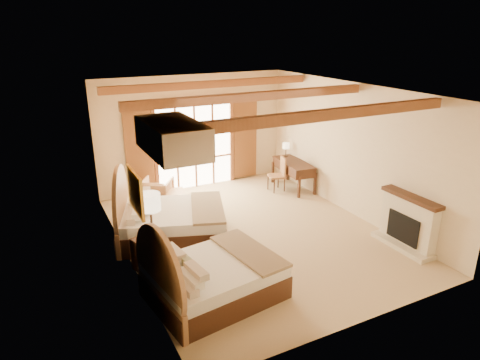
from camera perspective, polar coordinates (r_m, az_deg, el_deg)
floor at (r=9.75m, az=1.67°, el=-7.12°), size 7.00×7.00×0.00m
wall_back at (r=12.21m, az=-6.18°, el=6.36°), size 5.50×0.00×5.50m
wall_left at (r=8.25m, az=-15.25°, el=-0.87°), size 0.00×7.00×7.00m
wall_right at (r=10.69m, az=14.85°, el=3.86°), size 0.00×7.00×7.00m
ceiling at (r=8.78m, az=1.88°, el=11.85°), size 7.00×7.00×0.00m
ceiling_beams at (r=8.80m, az=1.87°, el=11.07°), size 5.39×4.60×0.18m
french_doors at (r=12.24m, az=-6.02°, el=4.71°), size 3.95×0.08×2.60m
fireplace at (r=9.64m, az=21.42°, el=-5.55°), size 0.46×1.40×1.16m
painting at (r=7.52m, az=-13.76°, el=-1.54°), size 0.06×0.95×0.75m
canopy_valance at (r=6.08m, az=-9.04°, el=5.64°), size 0.70×1.40×0.45m
bed_near at (r=7.42m, az=-4.54°, el=-12.80°), size 2.34×1.88×1.40m
bed_far at (r=9.44m, az=-9.94°, el=-5.35°), size 2.80×2.36×1.49m
nightstand at (r=8.46m, az=-11.86°, el=-9.60°), size 0.69×0.69×0.64m
floor_lamp at (r=7.55m, az=-11.87°, el=-3.62°), size 0.36×0.36×1.72m
armchair at (r=11.36m, az=-11.00°, el=-1.56°), size 1.04×1.04×0.69m
ottoman at (r=11.15m, az=-8.89°, el=-2.57°), size 0.69×0.69×0.43m
desk at (r=12.33m, az=7.11°, el=0.78°), size 0.79×1.54×0.80m
desk_chair at (r=12.17m, az=4.96°, el=-0.03°), size 0.54×0.53×0.97m
desk_lamp at (r=12.63m, az=6.16°, el=4.50°), size 0.20×0.20×0.40m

